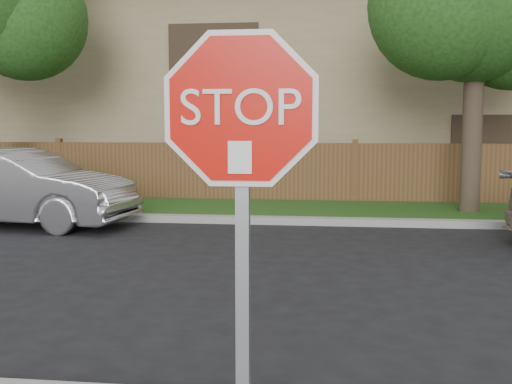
# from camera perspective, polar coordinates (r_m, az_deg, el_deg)

# --- Properties ---
(far_curb) EXTENTS (70.00, 0.30, 0.15)m
(far_curb) POSITION_cam_1_polar(r_m,az_deg,el_deg) (12.57, 9.98, -2.83)
(far_curb) COLOR gray
(far_curb) RESTS_ON ground
(grass_strip) EXTENTS (70.00, 3.00, 0.12)m
(grass_strip) POSITION_cam_1_polar(r_m,az_deg,el_deg) (14.20, 9.62, -1.82)
(grass_strip) COLOR #1E4714
(grass_strip) RESTS_ON ground
(fence) EXTENTS (70.00, 0.12, 1.60)m
(fence) POSITION_cam_1_polar(r_m,az_deg,el_deg) (15.71, 9.39, 1.69)
(fence) COLOR brown
(fence) RESTS_ON ground
(apartment_building) EXTENTS (35.20, 9.20, 7.20)m
(apartment_building) POSITION_cam_1_polar(r_m,az_deg,el_deg) (21.30, 8.85, 10.27)
(apartment_building) COLOR #8E7D58
(apartment_building) RESTS_ON ground
(stop_sign) EXTENTS (1.01, 0.13, 2.55)m
(stop_sign) POSITION_cam_1_polar(r_m,az_deg,el_deg) (2.80, -1.41, 1.31)
(stop_sign) COLOR gray
(stop_sign) RESTS_ON sidewalk_near
(sedan_left) EXTENTS (4.98, 2.24, 1.59)m
(sedan_left) POSITION_cam_1_polar(r_m,az_deg,el_deg) (13.18, -21.77, 0.39)
(sedan_left) COLOR #9D9DA1
(sedan_left) RESTS_ON ground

